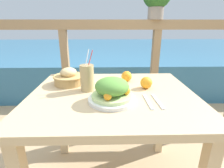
# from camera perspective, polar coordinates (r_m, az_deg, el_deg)

# --- Properties ---
(patio_table) EXTENTS (0.96, 0.82, 0.71)m
(patio_table) POSITION_cam_1_polar(r_m,az_deg,el_deg) (1.07, 0.23, -8.15)
(patio_table) COLOR tan
(patio_table) RESTS_ON ground_plane
(railing_fence) EXTENTS (2.80, 0.08, 1.13)m
(railing_fence) POSITION_cam_1_polar(r_m,az_deg,el_deg) (1.77, -0.52, 9.57)
(railing_fence) COLOR #937551
(railing_fence) RESTS_ON ground_plane
(sea_backdrop) EXTENTS (12.00, 4.00, 0.55)m
(sea_backdrop) POSITION_cam_1_polar(r_m,az_deg,el_deg) (4.33, -1.06, 8.39)
(sea_backdrop) COLOR teal
(sea_backdrop) RESTS_ON ground_plane
(salad_plate) EXTENTS (0.25, 0.25, 0.13)m
(salad_plate) POSITION_cam_1_polar(r_m,az_deg,el_deg) (0.91, -0.01, -2.38)
(salad_plate) COLOR silver
(salad_plate) RESTS_ON patio_table
(drink_glass) EXTENTS (0.08, 0.08, 0.25)m
(drink_glass) POSITION_cam_1_polar(r_m,az_deg,el_deg) (1.06, -8.12, 2.03)
(drink_glass) COLOR tan
(drink_glass) RESTS_ON patio_table
(bread_basket) EXTENTS (0.21, 0.21, 0.11)m
(bread_basket) POSITION_cam_1_polar(r_m,az_deg,el_deg) (1.20, -13.87, 2.02)
(bread_basket) COLOR tan
(bread_basket) RESTS_ON patio_table
(fork) EXTENTS (0.02, 0.18, 0.00)m
(fork) POSITION_cam_1_polar(r_m,az_deg,el_deg) (0.94, 11.67, -5.64)
(fork) COLOR silver
(fork) RESTS_ON patio_table
(knife) EXTENTS (0.03, 0.18, 0.00)m
(knife) POSITION_cam_1_polar(r_m,az_deg,el_deg) (0.95, 14.66, -5.46)
(knife) COLOR silver
(knife) RESTS_ON patio_table
(orange_near_basket) EXTENTS (0.07, 0.07, 0.07)m
(orange_near_basket) POSITION_cam_1_polar(r_m,az_deg,el_deg) (1.23, 4.78, 2.51)
(orange_near_basket) COLOR orange
(orange_near_basket) RESTS_ON patio_table
(orange_near_glass) EXTENTS (0.07, 0.07, 0.07)m
(orange_near_glass) POSITION_cam_1_polar(r_m,az_deg,el_deg) (1.11, 11.12, 0.42)
(orange_near_glass) COLOR orange
(orange_near_glass) RESTS_ON patio_table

